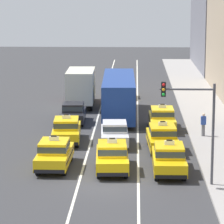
{
  "coord_description": "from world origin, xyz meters",
  "views": [
    {
      "loc": [
        1.42,
        -33.39,
        10.42
      ],
      "look_at": [
        -0.3,
        13.89,
        1.3
      ],
      "focal_mm": 105.26,
      "sensor_mm": 36.0,
      "label": 1
    }
  ],
  "objects_px": {
    "taxi_right_third": "(162,118)",
    "pedestrian_mid_block": "(203,124)",
    "taxi_left_second": "(66,130)",
    "box_truck_left_fourth": "(81,86)",
    "sedan_left_third": "(73,112)",
    "sedan_center_second": "(115,133)",
    "bus_center_third": "(119,94)",
    "taxi_right_second": "(162,137)",
    "taxi_center_nearest": "(112,156)",
    "taxi_right_nearest": "(169,158)",
    "traffic_light_pole": "(195,116)",
    "taxi_center_fourth": "(121,88)",
    "taxi_left_nearest": "(54,153)"
  },
  "relations": [
    {
      "from": "taxi_right_third",
      "to": "pedestrian_mid_block",
      "type": "distance_m",
      "value": 3.75
    },
    {
      "from": "taxi_left_second",
      "to": "box_truck_left_fourth",
      "type": "distance_m",
      "value": 13.79
    },
    {
      "from": "sedan_left_third",
      "to": "sedan_center_second",
      "type": "relative_size",
      "value": 0.99
    },
    {
      "from": "bus_center_third",
      "to": "taxi_right_second",
      "type": "bearing_deg",
      "value": -74.45
    },
    {
      "from": "taxi_center_nearest",
      "to": "sedan_center_second",
      "type": "bearing_deg",
      "value": 90.56
    },
    {
      "from": "taxi_left_second",
      "to": "taxi_right_nearest",
      "type": "distance_m",
      "value": 9.74
    },
    {
      "from": "taxi_right_third",
      "to": "pedestrian_mid_block",
      "type": "relative_size",
      "value": 2.87
    },
    {
      "from": "traffic_light_pole",
      "to": "box_truck_left_fourth",
      "type": "bearing_deg",
      "value": 108.44
    },
    {
      "from": "taxi_right_third",
      "to": "taxi_center_fourth",
      "type": "bearing_deg",
      "value": 103.1
    },
    {
      "from": "taxi_right_second",
      "to": "taxi_right_third",
      "type": "distance_m",
      "value": 6.2
    },
    {
      "from": "sedan_left_third",
      "to": "taxi_right_nearest",
      "type": "xyz_separation_m",
      "value": [
        6.69,
        -13.5,
        0.03
      ]
    },
    {
      "from": "sedan_left_third",
      "to": "taxi_center_fourth",
      "type": "height_order",
      "value": "taxi_center_fourth"
    },
    {
      "from": "box_truck_left_fourth",
      "to": "taxi_center_nearest",
      "type": "xyz_separation_m",
      "value": [
        3.46,
        -20.62,
        -0.9
      ]
    },
    {
      "from": "traffic_light_pole",
      "to": "bus_center_third",
      "type": "bearing_deg",
      "value": 103.21
    },
    {
      "from": "taxi_center_fourth",
      "to": "taxi_right_nearest",
      "type": "distance_m",
      "value": 25.95
    },
    {
      "from": "taxi_left_second",
      "to": "taxi_center_nearest",
      "type": "relative_size",
      "value": 1.0
    },
    {
      "from": "taxi_left_second",
      "to": "box_truck_left_fourth",
      "type": "height_order",
      "value": "box_truck_left_fourth"
    },
    {
      "from": "taxi_left_second",
      "to": "bus_center_third",
      "type": "xyz_separation_m",
      "value": [
        3.3,
        9.04,
        0.94
      ]
    },
    {
      "from": "taxi_left_second",
      "to": "box_truck_left_fourth",
      "type": "relative_size",
      "value": 0.66
    },
    {
      "from": "sedan_left_third",
      "to": "sedan_center_second",
      "type": "distance_m",
      "value": 7.75
    },
    {
      "from": "taxi_left_second",
      "to": "taxi_right_second",
      "type": "bearing_deg",
      "value": -17.74
    },
    {
      "from": "taxi_left_second",
      "to": "taxi_right_third",
      "type": "distance_m",
      "value": 7.8
    },
    {
      "from": "sedan_left_third",
      "to": "taxi_right_second",
      "type": "distance_m",
      "value": 10.59
    },
    {
      "from": "bus_center_third",
      "to": "taxi_center_nearest",
      "type": "bearing_deg",
      "value": -89.89
    },
    {
      "from": "taxi_left_nearest",
      "to": "bus_center_third",
      "type": "height_order",
      "value": "bus_center_third"
    },
    {
      "from": "taxi_center_nearest",
      "to": "traffic_light_pole",
      "type": "bearing_deg",
      "value": -33.38
    },
    {
      "from": "box_truck_left_fourth",
      "to": "bus_center_third",
      "type": "relative_size",
      "value": 0.62
    },
    {
      "from": "sedan_left_third",
      "to": "taxi_center_fourth",
      "type": "relative_size",
      "value": 0.93
    },
    {
      "from": "taxi_left_nearest",
      "to": "bus_center_third",
      "type": "xyz_separation_m",
      "value": [
        3.33,
        15.45,
        0.94
      ]
    },
    {
      "from": "traffic_light_pole",
      "to": "taxi_right_nearest",
      "type": "bearing_deg",
      "value": 114.31
    },
    {
      "from": "taxi_right_nearest",
      "to": "taxi_right_third",
      "type": "xyz_separation_m",
      "value": [
        0.05,
        11.35,
        0.0
      ]
    },
    {
      "from": "taxi_left_second",
      "to": "bus_center_third",
      "type": "relative_size",
      "value": 0.41
    },
    {
      "from": "taxi_right_nearest",
      "to": "traffic_light_pole",
      "type": "bearing_deg",
      "value": -65.69
    },
    {
      "from": "bus_center_third",
      "to": "traffic_light_pole",
      "type": "xyz_separation_m",
      "value": [
        4.41,
        -18.8,
        2.0
      ]
    },
    {
      "from": "taxi_left_nearest",
      "to": "pedestrian_mid_block",
      "type": "distance_m",
      "value": 12.35
    },
    {
      "from": "sedan_left_third",
      "to": "pedestrian_mid_block",
      "type": "height_order",
      "value": "pedestrian_mid_block"
    },
    {
      "from": "box_truck_left_fourth",
      "to": "taxi_right_third",
      "type": "distance_m",
      "value": 11.76
    },
    {
      "from": "pedestrian_mid_block",
      "to": "traffic_light_pole",
      "type": "distance_m",
      "value": 11.84
    },
    {
      "from": "taxi_right_second",
      "to": "taxi_left_second",
      "type": "bearing_deg",
      "value": 162.26
    },
    {
      "from": "bus_center_third",
      "to": "taxi_center_fourth",
      "type": "xyz_separation_m",
      "value": [
        -0.04,
        9.5,
        -0.94
      ]
    },
    {
      "from": "sedan_left_third",
      "to": "taxi_center_fourth",
      "type": "bearing_deg",
      "value": 74.53
    },
    {
      "from": "taxi_left_second",
      "to": "sedan_left_third",
      "type": "relative_size",
      "value": 1.07
    },
    {
      "from": "taxi_right_nearest",
      "to": "taxi_right_third",
      "type": "bearing_deg",
      "value": 89.74
    },
    {
      "from": "taxi_center_nearest",
      "to": "taxi_left_nearest",
      "type": "bearing_deg",
      "value": 172.21
    },
    {
      "from": "sedan_center_second",
      "to": "taxi_right_nearest",
      "type": "xyz_separation_m",
      "value": [
        3.29,
        -6.54,
        0.03
      ]
    },
    {
      "from": "bus_center_third",
      "to": "taxi_right_nearest",
      "type": "height_order",
      "value": "bus_center_third"
    },
    {
      "from": "taxi_left_nearest",
      "to": "taxi_right_third",
      "type": "relative_size",
      "value": 1.0
    },
    {
      "from": "taxi_left_nearest",
      "to": "bus_center_third",
      "type": "relative_size",
      "value": 0.41
    },
    {
      "from": "sedan_center_second",
      "to": "pedestrian_mid_block",
      "type": "height_order",
      "value": "pedestrian_mid_block"
    },
    {
      "from": "taxi_center_nearest",
      "to": "pedestrian_mid_block",
      "type": "xyz_separation_m",
      "value": [
        6.04,
        8.48,
        0.08
      ]
    }
  ]
}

